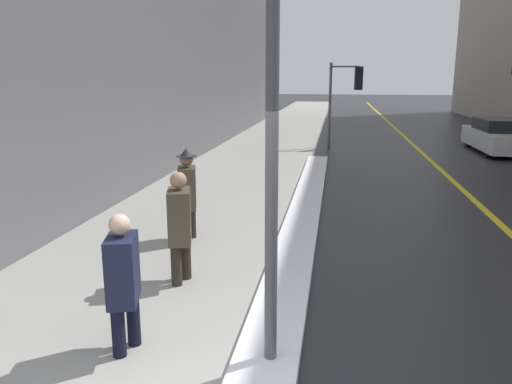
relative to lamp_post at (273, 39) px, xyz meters
name	(u,v)px	position (x,y,z in m)	size (l,w,h in m)	color
sidewalk_slab	(261,152)	(-2.24, 14.06, -3.09)	(4.00, 80.00, 0.01)	#9E9B93
road_centre_stripe	(426,157)	(3.76, 14.06, -3.10)	(0.16, 80.00, 0.00)	gold
snow_bank_curb	(303,216)	(-0.04, 5.31, -3.04)	(0.65, 14.99, 0.12)	white
building_facade_left	(170,0)	(-7.24, 19.06, 3.16)	(6.00, 36.00, 12.51)	slate
lamp_post	(273,39)	(0.00, 0.00, 0.00)	(0.28, 0.28, 5.21)	#515156
traffic_light_near	(348,87)	(0.95, 16.05, -0.70)	(1.30, 0.45, 3.33)	#515156
pedestrian_nearside	(123,277)	(-1.51, 0.06, -2.27)	(0.40, 0.54, 1.48)	black
pedestrian_trailing	(180,222)	(-1.49, 1.87, -2.23)	(0.42, 0.57, 1.56)	#2A241B
pedestrian_in_fedora	(187,191)	(-1.93, 3.67, -2.21)	(0.41, 0.56, 1.62)	#2A241B
parked_car_white	(501,136)	(6.67, 15.61, -2.49)	(1.84, 4.35, 1.26)	silver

